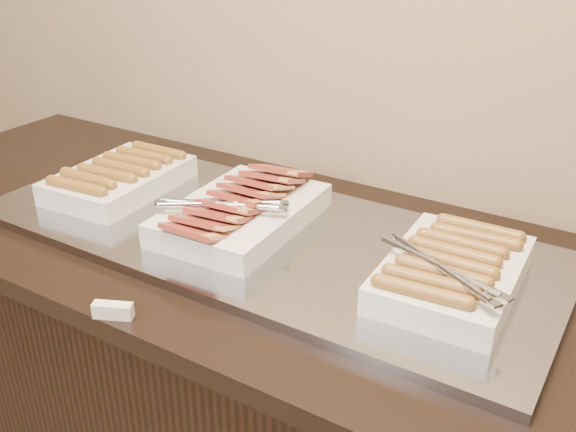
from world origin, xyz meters
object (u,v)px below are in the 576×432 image
at_px(dish_center, 240,211).
at_px(warming_tray, 260,234).
at_px(counter, 257,402).
at_px(dish_left, 120,178).
at_px(dish_right, 451,270).

bearing_deg(dish_center, warming_tray, 2.23).
relative_size(counter, warming_tray, 1.72).
xyz_separation_m(dish_left, dish_center, (0.35, -0.00, 0.00)).
relative_size(counter, dish_left, 6.24).
bearing_deg(warming_tray, counter, 180.00).
bearing_deg(dish_right, counter, 176.98).
relative_size(counter, dish_right, 6.21).
relative_size(dish_left, dish_center, 0.86).
height_order(counter, warming_tray, warming_tray).
height_order(warming_tray, dish_left, dish_left).
xyz_separation_m(warming_tray, dish_right, (0.40, -0.00, 0.04)).
relative_size(counter, dish_center, 5.36).
bearing_deg(counter, dish_right, -0.64).
distance_m(dish_left, dish_center, 0.35).
height_order(dish_left, dish_center, dish_center).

